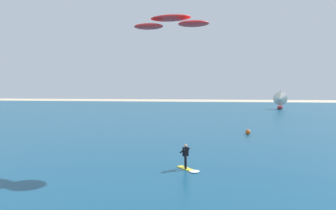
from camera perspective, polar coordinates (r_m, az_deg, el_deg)
ocean at (r=52.48m, az=2.74°, el=-2.30°), size 160.00×90.00×0.10m
kitesurfer at (r=20.85m, az=3.57°, el=-10.12°), size 1.69×1.86×1.67m
kite at (r=24.01m, az=0.46°, el=14.97°), size 6.10×3.09×0.89m
sailboat_far_left at (r=73.17m, az=19.91°, el=0.83°), size 3.40×3.86×4.33m
marker_buoy at (r=35.78m, az=14.48°, el=-4.83°), size 0.56×0.56×0.56m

